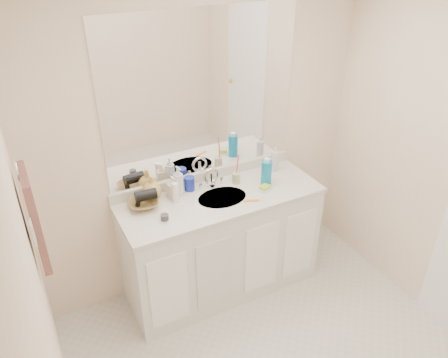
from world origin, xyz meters
name	(u,v)px	position (x,y,z in m)	size (l,w,h in m)	color
wall_back	(204,142)	(0.00, 1.30, 1.20)	(2.60, 0.02, 2.40)	#FEE4C6
wall_left	(50,332)	(-1.30, 0.00, 1.20)	(0.02, 2.60, 2.40)	#FEE4C6
vanity_cabinet	(221,245)	(0.00, 1.02, 0.42)	(1.50, 0.55, 0.85)	silver
countertop	(221,198)	(0.00, 1.02, 0.86)	(1.52, 0.57, 0.03)	silver
backsplash	(205,176)	(0.00, 1.29, 0.92)	(1.52, 0.03, 0.08)	silver
sink_basin	(222,199)	(0.00, 1.00, 0.87)	(0.37, 0.37, 0.02)	beige
faucet	(211,180)	(0.00, 1.18, 0.94)	(0.02, 0.02, 0.11)	silver
mirror	(203,96)	(0.00, 1.29, 1.56)	(1.48, 0.01, 1.20)	white
blue_mug	(189,184)	(-0.17, 1.21, 0.93)	(0.08, 0.08, 0.11)	#162999
tan_cup	(236,178)	(0.19, 1.14, 0.92)	(0.06, 0.06, 0.08)	tan
toothbrush	(237,165)	(0.20, 1.14, 1.03)	(0.01, 0.01, 0.20)	#FF4369
mouthwash_bottle	(266,172)	(0.39, 1.02, 0.98)	(0.08, 0.08, 0.19)	#0E7EA9
clear_pump_bottle	(275,161)	(0.57, 1.18, 0.96)	(0.06, 0.06, 0.16)	silver
soap_dish	(265,189)	(0.33, 0.94, 0.89)	(0.10, 0.08, 0.01)	silver
green_soap	(265,187)	(0.33, 0.94, 0.90)	(0.07, 0.05, 0.03)	#B1D534
orange_comb	(251,201)	(0.17, 0.86, 0.88)	(0.11, 0.02, 0.00)	orange
dark_jar	(165,217)	(-0.47, 0.94, 0.90)	(0.06, 0.06, 0.04)	#37373E
extra_white_bottle	(175,192)	(-0.32, 1.12, 0.95)	(0.05, 0.05, 0.15)	white
soap_bottle_white	(178,180)	(-0.26, 1.20, 0.99)	(0.08, 0.09, 0.22)	silver
soap_bottle_cream	(173,187)	(-0.31, 1.18, 0.96)	(0.07, 0.08, 0.17)	beige
soap_bottle_yellow	(152,187)	(-0.45, 1.24, 0.97)	(0.14, 0.14, 0.18)	#D7AE53
wicker_basket	(144,203)	(-0.54, 1.15, 0.91)	(0.21, 0.21, 0.05)	olive
hair_dryer	(146,195)	(-0.52, 1.15, 0.97)	(0.08, 0.08, 0.15)	black
towel_ring	(17,170)	(-1.27, 0.77, 1.55)	(0.11, 0.11, 0.01)	silver
hand_towel	(35,218)	(-1.25, 0.77, 1.25)	(0.04, 0.32, 0.55)	brown
switch_plate	(33,232)	(-1.27, 0.57, 1.30)	(0.01, 0.09, 0.13)	silver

